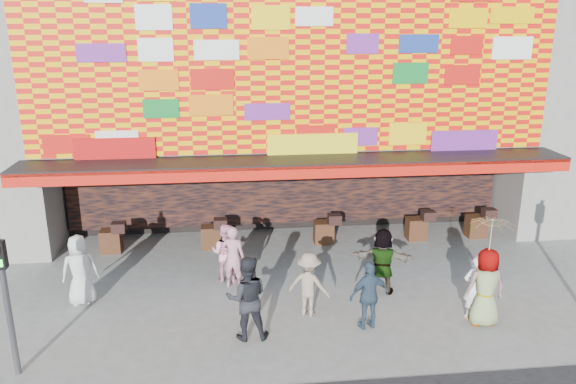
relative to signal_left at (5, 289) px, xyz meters
name	(u,v)px	position (x,y,z in m)	size (l,w,h in m)	color
ground	(315,318)	(6.20, 1.50, -1.86)	(90.00, 90.00, 0.00)	slate
shop_building	(280,65)	(6.20, 9.68, 3.37)	(15.20, 9.40, 10.00)	gray
signal_left	(5,289)	(0.00, 0.00, 0.00)	(0.22, 0.20, 3.00)	#59595B
ped_a	(80,270)	(0.60, 2.87, -0.97)	(0.87, 0.57, 1.78)	silver
ped_b	(233,257)	(4.33, 3.35, -1.02)	(0.61, 0.40, 1.68)	#B87788
ped_c	(247,298)	(4.60, 0.84, -0.90)	(0.93, 0.72, 1.91)	black
ped_d	(309,284)	(6.08, 1.69, -1.08)	(1.01, 0.58, 1.56)	gray
ped_e	(369,295)	(7.34, 0.94, -1.05)	(0.95, 0.39, 1.62)	#324558
ped_f	(382,261)	(8.10, 2.63, -1.00)	(1.60, 0.51, 1.73)	gray
ped_g	(486,287)	(10.01, 0.82, -0.94)	(0.90, 0.59, 1.85)	gray
ped_h	(475,287)	(9.91, 1.13, -1.08)	(0.57, 0.37, 1.55)	white
ped_i	(225,252)	(4.14, 3.78, -1.06)	(0.78, 0.60, 1.60)	#F39DBD
parasol	(491,237)	(10.01, 0.82, 0.29)	(1.06, 1.07, 1.85)	#FFEBA0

